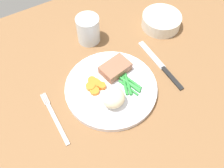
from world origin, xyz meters
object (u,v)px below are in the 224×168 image
at_px(dinner_plate, 112,88).
at_px(meat_portion, 115,68).
at_px(fork, 55,118).
at_px(knife, 161,66).
at_px(salad_bowl, 161,20).
at_px(water_glass, 88,31).

bearing_deg(dinner_plate, meat_portion, 49.40).
height_order(dinner_plate, fork, dinner_plate).
bearing_deg(knife, salad_bowl, 57.08).
bearing_deg(water_glass, dinner_plate, -99.34).
bearing_deg(fork, knife, -3.08).
xyz_separation_m(dinner_plate, fork, (-0.17, -0.00, -0.01)).
height_order(dinner_plate, water_glass, water_glass).
xyz_separation_m(fork, water_glass, (0.20, 0.20, 0.03)).
relative_size(dinner_plate, fork, 1.52).
distance_m(meat_portion, knife, 0.14).
xyz_separation_m(water_glass, salad_bowl, (0.23, -0.06, -0.01)).
height_order(fork, salad_bowl, salad_bowl).
xyz_separation_m(knife, water_glass, (-0.13, 0.20, 0.03)).
relative_size(dinner_plate, meat_portion, 3.11).
bearing_deg(knife, fork, -177.11).
bearing_deg(salad_bowl, water_glass, 164.58).
height_order(knife, salad_bowl, salad_bowl).
height_order(water_glass, salad_bowl, water_glass).
relative_size(fork, knife, 0.81).
bearing_deg(fork, meat_portion, 8.56).
height_order(dinner_plate, knife, dinner_plate).
relative_size(water_glass, salad_bowl, 0.68).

